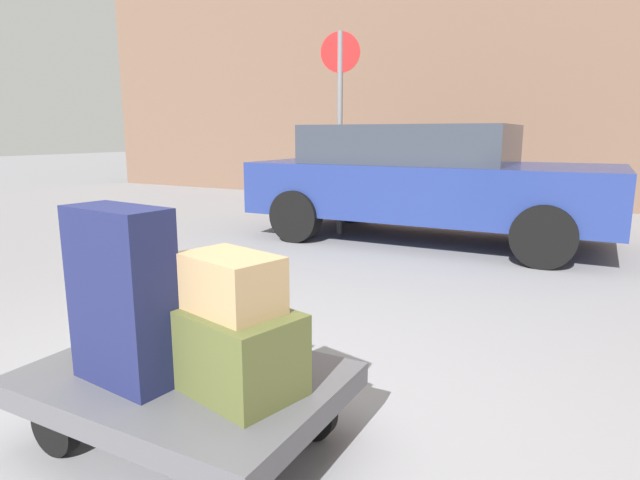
{
  "coord_description": "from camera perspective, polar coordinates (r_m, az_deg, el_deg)",
  "views": [
    {
      "loc": [
        1.49,
        -1.55,
        1.32
      ],
      "look_at": [
        0.0,
        1.2,
        0.69
      ],
      "focal_mm": 29.82,
      "sensor_mm": 36.0,
      "label": 1
    }
  ],
  "objects": [
    {
      "name": "luggage_cart",
      "position": [
        2.39,
        -14.33,
        -15.01
      ],
      "size": [
        1.29,
        0.89,
        0.34
      ],
      "color": "#4C4C51",
      "rests_on": "ground_plane"
    },
    {
      "name": "parked_car",
      "position": [
        6.75,
        11.17,
        6.41
      ],
      "size": [
        4.33,
        1.97,
        1.42
      ],
      "color": "navy",
      "rests_on": "ground_plane"
    },
    {
      "name": "suitcase_navy_stacked_top",
      "position": [
        2.23,
        -20.47,
        -5.66
      ],
      "size": [
        0.46,
        0.26,
        0.71
      ],
      "primitive_type": "cube",
      "rotation": [
        0.0,
        0.0,
        -0.11
      ],
      "color": "#191E47",
      "rests_on": "luggage_cart"
    },
    {
      "name": "suitcase_tan_front_left",
      "position": [
        2.55,
        -15.3,
        -8.35
      ],
      "size": [
        0.6,
        0.41,
        0.27
      ],
      "primitive_type": "cube",
      "rotation": [
        0.0,
        0.0,
        0.08
      ],
      "color": "#9E7F56",
      "rests_on": "luggage_cart"
    },
    {
      "name": "ground_plane",
      "position": [
        2.52,
        -14.01,
        -20.57
      ],
      "size": [
        60.0,
        60.0,
        0.0
      ],
      "primitive_type": "plane",
      "color": "gray"
    },
    {
      "name": "duffel_bag_tan_topmost_pile",
      "position": [
        2.03,
        -9.6,
        -4.55
      ],
      "size": [
        0.43,
        0.34,
        0.22
      ],
      "primitive_type": "cube",
      "rotation": [
        0.0,
        0.0,
        -0.26
      ],
      "color": "#9E7F56",
      "rests_on": "duffel_bag_olive_front_right"
    },
    {
      "name": "no_parking_sign",
      "position": [
        6.98,
        2.15,
        13.49
      ],
      "size": [
        0.48,
        0.16,
        2.57
      ],
      "color": "slate",
      "rests_on": "ground_plane"
    },
    {
      "name": "duffel_bag_olive_front_right",
      "position": [
        2.12,
        -9.36,
        -11.5
      ],
      "size": [
        0.59,
        0.45,
        0.32
      ],
      "primitive_type": "cube",
      "rotation": [
        0.0,
        0.0,
        -0.25
      ],
      "color": "#4C5128",
      "rests_on": "luggage_cart"
    }
  ]
}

